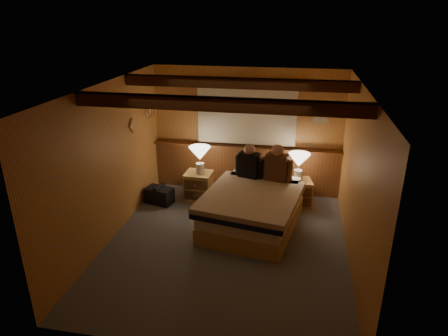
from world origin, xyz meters
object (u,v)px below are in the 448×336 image
(bed, at_px, (253,209))
(person_left, at_px, (249,163))
(lamp_left, at_px, (200,155))
(nightstand_right, at_px, (298,193))
(nightstand_left, at_px, (199,186))
(lamp_right, at_px, (299,162))
(duffel_bag, at_px, (159,195))
(person_right, at_px, (277,166))

(bed, relative_size, person_left, 3.27)
(lamp_left, bearing_deg, nightstand_right, 3.02)
(bed, distance_m, nightstand_left, 1.41)
(lamp_right, height_order, person_left, person_left)
(duffel_bag, bearing_deg, lamp_right, 22.72)
(bed, distance_m, lamp_left, 1.48)
(nightstand_right, bearing_deg, lamp_right, 125.49)
(person_left, bearing_deg, bed, -61.27)
(nightstand_right, bearing_deg, person_left, -173.46)
(lamp_left, bearing_deg, person_left, -12.06)
(nightstand_left, height_order, lamp_left, lamp_left)
(person_left, bearing_deg, person_right, 8.85)
(nightstand_left, xyz_separation_m, lamp_left, (0.04, -0.01, 0.63))
(lamp_right, bearing_deg, person_right, -134.50)
(nightstand_right, height_order, person_left, person_left)
(person_right, bearing_deg, duffel_bag, -166.27)
(lamp_left, bearing_deg, bed, -37.53)
(nightstand_right, distance_m, lamp_right, 0.60)
(person_right, bearing_deg, bed, -106.80)
(person_right, bearing_deg, lamp_left, -177.27)
(nightstand_right, relative_size, lamp_right, 1.03)
(lamp_left, height_order, duffel_bag, lamp_left)
(person_right, bearing_deg, person_left, -173.49)
(nightstand_right, distance_m, person_left, 1.12)
(nightstand_right, distance_m, lamp_left, 1.93)
(bed, height_order, lamp_left, lamp_left)
(nightstand_right, height_order, lamp_right, lamp_right)
(person_left, relative_size, duffel_bag, 1.14)
(lamp_right, xyz_separation_m, person_right, (-0.37, -0.37, 0.04))
(duffel_bag, bearing_deg, lamp_left, 35.13)
(nightstand_right, xyz_separation_m, person_right, (-0.40, -0.35, 0.64))
(bed, height_order, person_left, person_left)
(person_right, xyz_separation_m, duffel_bag, (-2.13, -0.03, -0.73))
(bed, bearing_deg, duffel_bag, 173.10)
(nightstand_right, relative_size, lamp_left, 1.01)
(lamp_left, relative_size, person_right, 0.78)
(bed, relative_size, person_right, 3.09)
(person_left, height_order, person_right, person_right)
(lamp_right, height_order, duffel_bag, lamp_right)
(bed, height_order, duffel_bag, bed)
(person_right, bearing_deg, nightstand_left, -177.49)
(nightstand_right, height_order, lamp_left, lamp_left)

